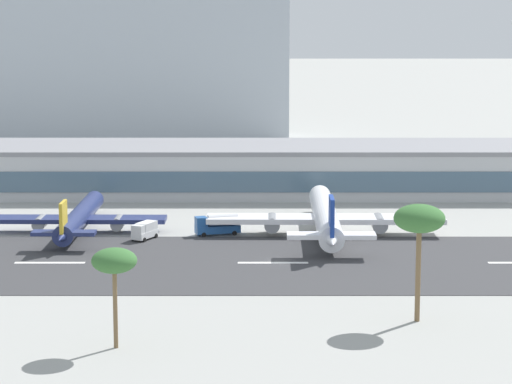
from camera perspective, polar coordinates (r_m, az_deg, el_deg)
The scene contains 12 objects.
ground_plane at distance 193.46m, azimuth 1.13°, elevation -3.51°, with size 1400.00×1400.00×0.00m, color #9E9E99.
runway_strip at distance 191.84m, azimuth 1.14°, elevation -3.61°, with size 800.00×43.22×0.08m, color #38383A.
runway_centreline_dash_3 at distance 194.98m, azimuth -10.40°, elevation -3.54°, with size 12.00×1.20×0.01m, color white.
runway_centreline_dash_4 at distance 191.81m, azimuth 0.86°, elevation -3.60°, with size 12.00×1.20×0.01m, color white.
terminal_building at distance 261.92m, azimuth -2.10°, elevation 1.19°, with size 147.70×27.40×11.21m.
distant_hotel_block at distance 371.11m, azimuth -7.14°, elevation 6.20°, with size 112.49×28.41×44.76m, color #A8B2BC.
airliner_gold_tail_gate_0 at distance 218.53m, azimuth -8.98°, elevation -1.34°, with size 33.47×42.90×8.95m.
airliner_navy_tail_gate_1 at distance 213.80m, azimuth 3.54°, elevation -1.33°, with size 45.34×51.35×10.72m.
service_box_truck_0 at distance 211.16m, azimuth -5.67°, elevation -1.94°, with size 4.78×6.45×3.25m.
service_fuel_truck_1 at distance 214.47m, azimuth -1.97°, elevation -1.66°, with size 8.89×4.82×3.95m.
palm_tree_0 at distance 155.97m, azimuth 8.26°, elevation -1.43°, with size 7.10×7.10×16.52m.
palm_tree_2 at distance 144.15m, azimuth -7.19°, elevation -3.54°, with size 5.82×5.82×13.08m.
Camera 1 is at (-3.82, -188.39, 43.85)m, focal length 79.06 mm.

